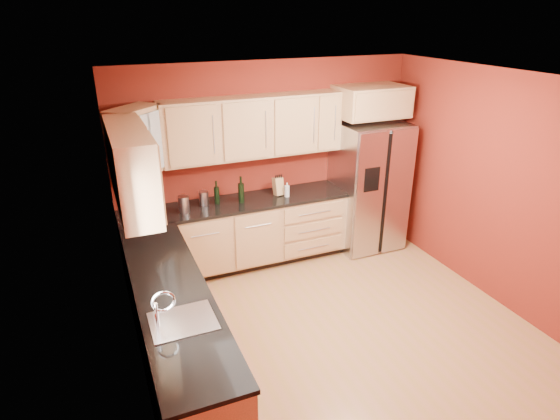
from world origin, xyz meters
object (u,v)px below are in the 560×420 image
(wine_bottle_a, at_px, (217,192))
(knife_block, at_px, (278,186))
(refrigerator, at_px, (368,186))
(soap_dispenser, at_px, (287,190))
(canister_left, at_px, (184,205))

(wine_bottle_a, height_order, knife_block, wine_bottle_a)
(wine_bottle_a, relative_size, knife_block, 1.29)
(refrigerator, bearing_deg, soap_dispenser, -179.69)
(refrigerator, relative_size, wine_bottle_a, 5.99)
(knife_block, distance_m, soap_dispenser, 0.14)
(canister_left, xyz_separation_m, soap_dispenser, (1.34, 0.00, -0.01))
(refrigerator, height_order, soap_dispenser, refrigerator)
(knife_block, height_order, soap_dispenser, knife_block)
(refrigerator, relative_size, canister_left, 8.52)
(wine_bottle_a, relative_size, soap_dispenser, 1.57)
(soap_dispenser, bearing_deg, knife_block, 123.97)
(canister_left, relative_size, soap_dispenser, 1.11)
(soap_dispenser, bearing_deg, wine_bottle_a, 172.02)
(canister_left, height_order, soap_dispenser, canister_left)
(canister_left, bearing_deg, soap_dispenser, 0.14)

